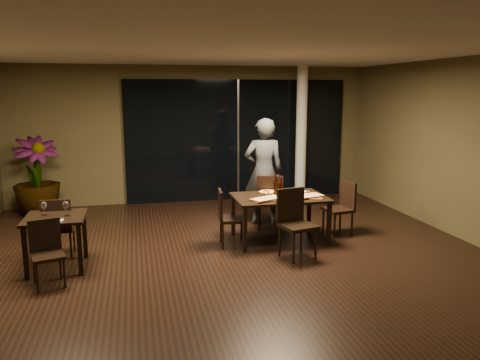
{
  "coord_description": "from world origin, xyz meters",
  "views": [
    {
      "loc": [
        -1.29,
        -6.34,
        2.44
      ],
      "look_at": [
        0.33,
        0.8,
        1.05
      ],
      "focal_mm": 35.0,
      "sensor_mm": 36.0,
      "label": 1
    }
  ],
  "objects_px": {
    "side_table": "(56,225)",
    "chair_main_near": "(295,219)",
    "chair_main_right": "(342,205)",
    "diner": "(264,171)",
    "bottle_b": "(281,187)",
    "bottle_c": "(276,185)",
    "chair_side_far": "(58,225)",
    "chair_side_near": "(47,249)",
    "bottle_a": "(277,187)",
    "potted_plant": "(36,177)",
    "main_table": "(280,201)",
    "chair_main_far": "(270,199)",
    "chair_main_left": "(227,215)"
  },
  "relations": [
    {
      "from": "side_table",
      "to": "chair_side_near",
      "type": "distance_m",
      "value": 0.58
    },
    {
      "from": "main_table",
      "to": "chair_main_near",
      "type": "xyz_separation_m",
      "value": [
        -0.0,
        -0.75,
        -0.11
      ]
    },
    {
      "from": "bottle_b",
      "to": "bottle_c",
      "type": "height_order",
      "value": "bottle_c"
    },
    {
      "from": "side_table",
      "to": "chair_main_right",
      "type": "xyz_separation_m",
      "value": [
        4.57,
        0.61,
        -0.11
      ]
    },
    {
      "from": "chair_main_left",
      "to": "chair_main_right",
      "type": "height_order",
      "value": "chair_main_right"
    },
    {
      "from": "chair_main_far",
      "to": "chair_main_right",
      "type": "relative_size",
      "value": 1.08
    },
    {
      "from": "diner",
      "to": "potted_plant",
      "type": "xyz_separation_m",
      "value": [
        -4.22,
        1.53,
        -0.2
      ]
    },
    {
      "from": "side_table",
      "to": "chair_main_far",
      "type": "bearing_deg",
      "value": 18.33
    },
    {
      "from": "chair_main_near",
      "to": "bottle_c",
      "type": "distance_m",
      "value": 0.96
    },
    {
      "from": "chair_main_near",
      "to": "chair_side_near",
      "type": "bearing_deg",
      "value": 171.25
    },
    {
      "from": "main_table",
      "to": "chair_main_right",
      "type": "distance_m",
      "value": 1.18
    },
    {
      "from": "chair_main_right",
      "to": "bottle_a",
      "type": "relative_size",
      "value": 2.87
    },
    {
      "from": "chair_main_near",
      "to": "chair_side_near",
      "type": "relative_size",
      "value": 1.21
    },
    {
      "from": "chair_side_far",
      "to": "potted_plant",
      "type": "xyz_separation_m",
      "value": [
        -0.76,
        2.67,
        0.28
      ]
    },
    {
      "from": "side_table",
      "to": "chair_main_near",
      "type": "height_order",
      "value": "chair_main_near"
    },
    {
      "from": "side_table",
      "to": "chair_main_near",
      "type": "distance_m",
      "value": 3.41
    },
    {
      "from": "chair_main_far",
      "to": "diner",
      "type": "xyz_separation_m",
      "value": [
        0.0,
        0.43,
        0.43
      ]
    },
    {
      "from": "side_table",
      "to": "diner",
      "type": "bearing_deg",
      "value": 24.62
    },
    {
      "from": "chair_side_far",
      "to": "chair_side_near",
      "type": "height_order",
      "value": "chair_side_far"
    },
    {
      "from": "bottle_a",
      "to": "chair_main_left",
      "type": "bearing_deg",
      "value": -175.37
    },
    {
      "from": "main_table",
      "to": "bottle_c",
      "type": "relative_size",
      "value": 4.63
    },
    {
      "from": "chair_main_left",
      "to": "chair_side_far",
      "type": "height_order",
      "value": "chair_side_far"
    },
    {
      "from": "chair_main_near",
      "to": "bottle_a",
      "type": "relative_size",
      "value": 3.16
    },
    {
      "from": "bottle_a",
      "to": "chair_side_far",
      "type": "bearing_deg",
      "value": -178.68
    },
    {
      "from": "chair_main_near",
      "to": "bottle_c",
      "type": "xyz_separation_m",
      "value": [
        -0.02,
        0.9,
        0.34
      ]
    },
    {
      "from": "main_table",
      "to": "chair_side_far",
      "type": "relative_size",
      "value": 1.65
    },
    {
      "from": "side_table",
      "to": "bottle_c",
      "type": "distance_m",
      "value": 3.45
    },
    {
      "from": "chair_side_near",
      "to": "bottle_a",
      "type": "xyz_separation_m",
      "value": [
        3.38,
        1.07,
        0.44
      ]
    },
    {
      "from": "side_table",
      "to": "bottle_a",
      "type": "relative_size",
      "value": 2.48
    },
    {
      "from": "chair_side_near",
      "to": "bottle_a",
      "type": "bearing_deg",
      "value": 0.71
    },
    {
      "from": "diner",
      "to": "bottle_c",
      "type": "xyz_separation_m",
      "value": [
        -0.05,
        -0.92,
        -0.07
      ]
    },
    {
      "from": "chair_main_far",
      "to": "potted_plant",
      "type": "bearing_deg",
      "value": -7.55
    },
    {
      "from": "bottle_b",
      "to": "main_table",
      "type": "bearing_deg",
      "value": -165.94
    },
    {
      "from": "main_table",
      "to": "bottle_a",
      "type": "bearing_deg",
      "value": 168.4
    },
    {
      "from": "chair_main_right",
      "to": "diner",
      "type": "height_order",
      "value": "diner"
    },
    {
      "from": "bottle_c",
      "to": "potted_plant",
      "type": "bearing_deg",
      "value": 149.57
    },
    {
      "from": "chair_main_near",
      "to": "bottle_b",
      "type": "xyz_separation_m",
      "value": [
        0.03,
        0.76,
        0.33
      ]
    },
    {
      "from": "chair_side_near",
      "to": "potted_plant",
      "type": "distance_m",
      "value": 3.75
    },
    {
      "from": "bottle_a",
      "to": "bottle_b",
      "type": "height_order",
      "value": "bottle_a"
    },
    {
      "from": "diner",
      "to": "bottle_b",
      "type": "relative_size",
      "value": 6.6
    },
    {
      "from": "chair_main_right",
      "to": "chair_side_far",
      "type": "height_order",
      "value": "chair_main_right"
    },
    {
      "from": "main_table",
      "to": "potted_plant",
      "type": "xyz_separation_m",
      "value": [
        -4.2,
        2.6,
        0.11
      ]
    },
    {
      "from": "chair_main_far",
      "to": "chair_side_far",
      "type": "height_order",
      "value": "chair_main_far"
    },
    {
      "from": "main_table",
      "to": "chair_main_right",
      "type": "xyz_separation_m",
      "value": [
        1.17,
        0.11,
        -0.16
      ]
    },
    {
      "from": "main_table",
      "to": "bottle_c",
      "type": "xyz_separation_m",
      "value": [
        -0.03,
        0.15,
        0.24
      ]
    },
    {
      "from": "bottle_a",
      "to": "chair_main_right",
      "type": "bearing_deg",
      "value": 4.61
    },
    {
      "from": "chair_main_far",
      "to": "chair_main_right",
      "type": "bearing_deg",
      "value": 172.78
    },
    {
      "from": "main_table",
      "to": "chair_main_far",
      "type": "bearing_deg",
      "value": 88.14
    },
    {
      "from": "chair_side_near",
      "to": "chair_main_far",
      "type": "bearing_deg",
      "value": 9.27
    },
    {
      "from": "chair_main_near",
      "to": "bottle_a",
      "type": "bearing_deg",
      "value": 79.57
    }
  ]
}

